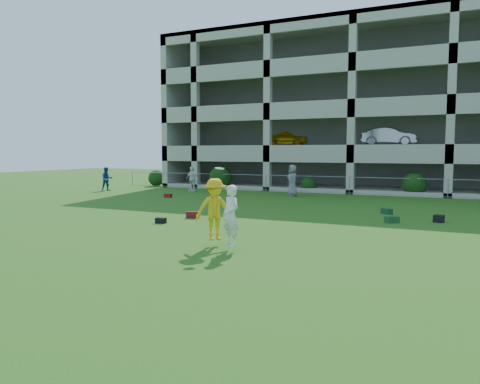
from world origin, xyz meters
The scene contains 14 objects.
ground centered at (0.00, 0.00, 0.00)m, with size 100.00×100.00×0.00m, color #235114.
bystander_a centered at (-16.58, 14.31, 0.86)m, with size 0.84×0.65×1.73m, color navy.
bystander_b centered at (-10.64, 16.39, 0.90)m, with size 1.05×0.44×1.80m, color white.
bystander_c centered at (-3.02, 16.15, 1.00)m, with size 0.98×0.64×2.01m, color slate.
bag_red_a centered at (-3.67, 4.97, 0.14)m, with size 0.55×0.30×0.28m, color #520E16.
bag_black_b centered at (-4.08, 3.18, 0.11)m, with size 0.40×0.25×0.22m, color black.
bag_green_c centered at (4.25, 7.24, 0.13)m, with size 0.50×0.35×0.26m, color #163C24.
crate_d centered at (5.95, 8.18, 0.15)m, with size 0.35×0.35×0.30m, color black.
bag_red_f centered at (-9.71, 12.00, 0.12)m, with size 0.45×0.28×0.24m, color #500F0D.
bag_green_g centered at (3.67, 9.93, 0.12)m, with size 0.50×0.30×0.25m, color #12331E.
frisbee_contest centered at (0.22, 0.00, 1.11)m, with size 1.81×1.43×2.24m.
parking_garage centered at (-0.01, 27.70, 6.01)m, with size 30.00×14.00×12.00m.
fence centered at (0.00, 19.00, 0.61)m, with size 36.06×0.06×1.20m.
shrub_row centered at (4.59, 19.70, 1.51)m, with size 34.38×2.52×3.50m.
Camera 1 is at (6.70, -12.17, 2.86)m, focal length 35.00 mm.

